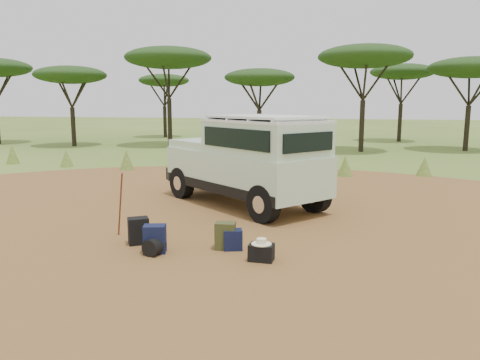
% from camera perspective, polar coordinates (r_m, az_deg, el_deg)
% --- Properties ---
extents(ground, '(140.00, 140.00, 0.00)m').
position_cam_1_polar(ground, '(10.60, -3.33, -6.03)').
color(ground, '#526925').
rests_on(ground, ground).
extents(dirt_clearing, '(23.00, 23.00, 0.01)m').
position_cam_1_polar(dirt_clearing, '(10.60, -3.33, -6.01)').
color(dirt_clearing, brown).
rests_on(dirt_clearing, ground).
extents(grass_fringe, '(36.60, 1.60, 0.90)m').
position_cam_1_polar(grass_fringe, '(18.85, 3.89, 2.08)').
color(grass_fringe, '#526925').
rests_on(grass_fringe, ground).
extents(acacia_treeline, '(46.70, 13.20, 6.26)m').
position_cam_1_polar(acacia_treeline, '(29.79, 8.31, 13.35)').
color(acacia_treeline, black).
rests_on(acacia_treeline, ground).
extents(safari_vehicle, '(5.16, 4.79, 2.49)m').
position_cam_1_polar(safari_vehicle, '(12.76, 0.93, 2.15)').
color(safari_vehicle, silver).
rests_on(safari_vehicle, ground).
extents(walking_staff, '(0.28, 0.24, 1.39)m').
position_cam_1_polar(walking_staff, '(10.19, -14.39, -2.93)').
color(walking_staff, brown).
rests_on(walking_staff, ground).
extents(backpack_black, '(0.49, 0.46, 0.54)m').
position_cam_1_polar(backpack_black, '(9.67, -12.27, -6.09)').
color(backpack_black, black).
rests_on(backpack_black, ground).
extents(backpack_navy, '(0.47, 0.39, 0.54)m').
position_cam_1_polar(backpack_navy, '(9.07, -10.34, -7.10)').
color(backpack_navy, '#12143A').
rests_on(backpack_navy, ground).
extents(backpack_olive, '(0.41, 0.31, 0.54)m').
position_cam_1_polar(backpack_olive, '(9.13, -1.80, -6.83)').
color(backpack_olive, '#434821').
rests_on(backpack_olive, ground).
extents(duffel_navy, '(0.42, 0.36, 0.40)m').
position_cam_1_polar(duffel_navy, '(9.11, -0.89, -7.30)').
color(duffel_navy, '#12143A').
rests_on(duffel_navy, ground).
extents(hard_case, '(0.46, 0.33, 0.31)m').
position_cam_1_polar(hard_case, '(8.53, 2.62, -8.82)').
color(hard_case, black).
rests_on(hard_case, ground).
extents(stuff_sack, '(0.39, 0.39, 0.33)m').
position_cam_1_polar(stuff_sack, '(8.97, -10.43, -7.99)').
color(stuff_sack, black).
rests_on(stuff_sack, ground).
extents(safari_hat, '(0.37, 0.37, 0.11)m').
position_cam_1_polar(safari_hat, '(8.47, 2.63, -7.57)').
color(safari_hat, beige).
rests_on(safari_hat, hard_case).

